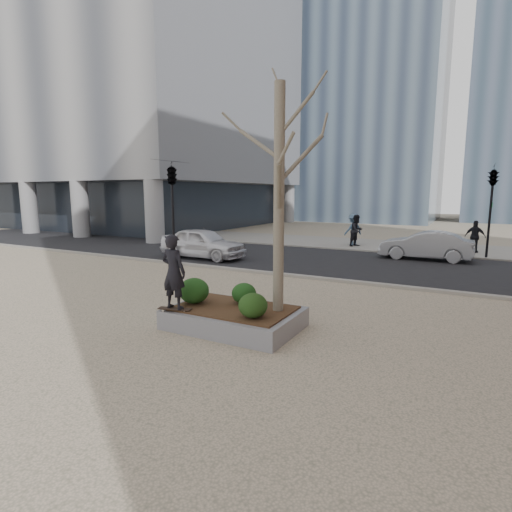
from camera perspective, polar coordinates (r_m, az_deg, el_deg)
The scene contains 19 objects.
ground at distance 10.17m, azimuth -7.99°, elevation -9.17°, with size 120.00×120.00×0.00m, color tan.
street at distance 18.92m, azimuth 10.29°, elevation -0.73°, with size 60.00×8.00×0.02m, color black.
far_sidewalk at distance 25.60m, azimuth 15.23°, elevation 1.61°, with size 60.00×6.00×0.02m, color gray.
planter at distance 9.56m, azimuth -3.13°, elevation -8.86°, with size 3.00×2.00×0.45m, color gray.
planter_mulch at distance 9.49m, azimuth -3.14°, elevation -7.45°, with size 2.70×1.70×0.04m, color #382314.
sycamore_tree at distance 8.91m, azimuth 3.34°, elevation 13.08°, with size 2.80×2.80×6.60m, color gray, non-canonical shape.
shrub_left at distance 9.86m, azimuth -8.85°, elevation -4.92°, with size 0.73×0.73×0.62m, color #184014.
shrub_middle at distance 9.73m, azimuth -1.73°, elevation -5.36°, with size 0.60×0.60×0.51m, color #183711.
shrub_right at distance 8.64m, azimuth -0.44°, elevation -7.08°, with size 0.63×0.63×0.54m, color #1A3B13.
skateboard at distance 9.47m, azimuth -11.52°, elevation -7.54°, with size 0.78×0.20×0.07m, color black, non-canonical shape.
skateboarder at distance 9.26m, azimuth -11.69°, elevation -2.23°, with size 0.63×0.41×1.71m, color black.
police_car at distance 19.51m, azimuth -7.64°, elevation 1.84°, with size 1.74×4.32×1.47m, color white.
car_silver at distance 20.56m, azimuth 23.05°, elevation 1.42°, with size 1.45×4.15×1.37m, color #919398.
pedestrian_a at distance 24.40m, azimuth 14.19°, elevation 3.55°, with size 0.91×0.71×1.87m, color black.
pedestrian_b at distance 25.02m, azimuth 13.72°, elevation 3.71°, with size 1.22×0.70×1.88m, color #486483.
pedestrian_c at distance 24.03m, azimuth 28.82°, elevation 2.44°, with size 1.00×0.42×1.71m, color black.
traffic_light_near at distance 17.50m, azimuth -11.78°, elevation 5.84°, with size 0.60×2.48×4.50m, color black, non-canonical shape.
traffic_light_far at distance 22.37m, azimuth 30.46°, elevation 5.44°, with size 0.60×2.48×4.50m, color black, non-canonical shape.
building_glass_a at distance 54.66m, azimuth 16.33°, elevation 29.37°, with size 16.00×16.00×45.00m, color slate.
Camera 1 is at (5.79, -7.74, 3.15)m, focal length 28.00 mm.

